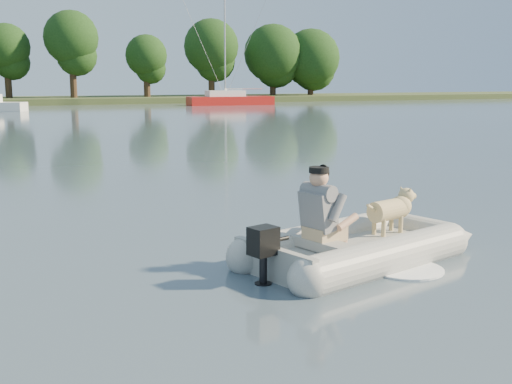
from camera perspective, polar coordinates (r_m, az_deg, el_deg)
name	(u,v)px	position (r m, az deg, el deg)	size (l,w,h in m)	color
water	(310,262)	(9.07, 4.78, -6.21)	(160.00, 160.00, 0.00)	#505E6C
shore_bank	(35,101)	(69.90, -19.07, 7.65)	(160.00, 12.00, 0.70)	#47512D
treeline	(48,49)	(69.13, -18.04, 11.96)	(75.85, 7.35, 9.27)	#332316
dinghy	(360,215)	(9.15, 9.20, -2.04)	(5.11, 3.90, 1.47)	#969691
man	(319,208)	(8.62, 5.67, -1.40)	(0.78, 0.66, 1.15)	slate
dog	(388,214)	(9.73, 11.64, -1.91)	(1.00, 0.35, 0.66)	tan
outboard_motor	(263,258)	(8.01, 0.65, -5.90)	(0.44, 0.31, 0.84)	black
sailboat	(230,100)	(62.37, -2.37, 8.19)	(8.31, 2.82, 11.29)	#A91713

